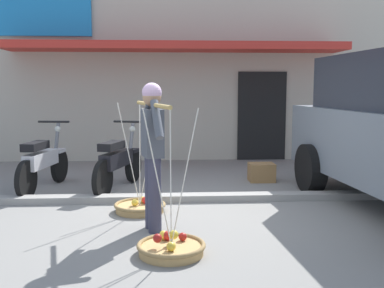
{
  "coord_description": "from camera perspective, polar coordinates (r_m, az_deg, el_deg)",
  "views": [
    {
      "loc": [
        -0.1,
        -5.69,
        1.64
      ],
      "look_at": [
        0.28,
        0.6,
        0.85
      ],
      "focal_mm": 42.12,
      "sensor_mm": 36.0,
      "label": 1
    }
  ],
  "objects": [
    {
      "name": "motorcycle_second_in_row",
      "position": [
        7.31,
        -9.33,
        -2.3
      ],
      "size": [
        0.7,
        1.76,
        1.09
      ],
      "color": "black",
      "rests_on": "ground"
    },
    {
      "name": "motorcycle_nearest_shop",
      "position": [
        7.58,
        -18.36,
        -2.24
      ],
      "size": [
        0.54,
        1.81,
        1.09
      ],
      "color": "black",
      "rests_on": "ground"
    },
    {
      "name": "ground_plane",
      "position": [
        5.92,
        -2.37,
        -8.94
      ],
      "size": [
        90.0,
        90.0,
        0.0
      ],
      "primitive_type": "plane",
      "color": "gray"
    },
    {
      "name": "fruit_vendor",
      "position": [
        5.12,
        -5.03,
        -0.31
      ],
      "size": [
        0.44,
        1.58,
        1.7
      ],
      "color": "#38384C",
      "rests_on": "ground"
    },
    {
      "name": "fruit_basket_right_side",
      "position": [
        6.08,
        -6.58,
        -7.83
      ],
      "size": [
        0.68,
        0.68,
        1.45
      ],
      "color": "tan",
      "rests_on": "ground"
    },
    {
      "name": "storefront_building",
      "position": [
        12.65,
        -2.33,
        9.22
      ],
      "size": [
        13.0,
        6.0,
        4.2
      ],
      "color": "beige",
      "rests_on": "ground"
    },
    {
      "name": "wooden_crate",
      "position": [
        8.03,
        8.8,
        -3.56
      ],
      "size": [
        0.44,
        0.36,
        0.32
      ],
      "primitive_type": "cube",
      "color": "olive",
      "rests_on": "ground"
    },
    {
      "name": "fruit_basket_left_side",
      "position": [
        4.56,
        -2.67,
        -12.88
      ],
      "size": [
        0.68,
        0.68,
        1.45
      ],
      "color": "tan",
      "rests_on": "ground"
    },
    {
      "name": "sidewalk_curb",
      "position": [
        6.58,
        -2.48,
        -6.84
      ],
      "size": [
        20.0,
        0.24,
        0.1
      ],
      "primitive_type": "cube",
      "color": "gray",
      "rests_on": "ground"
    }
  ]
}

